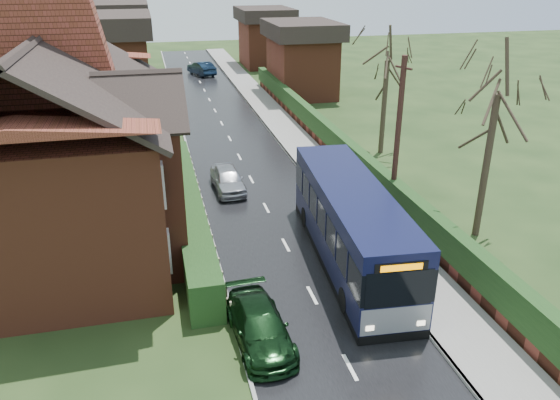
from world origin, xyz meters
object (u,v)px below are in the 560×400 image
object	(u,v)px
car_silver	(228,179)
telegraph_pole	(398,138)
car_green	(260,326)
brick_house	(64,144)
bus_stop_sign	(336,174)
bus	(351,226)

from	to	relation	value
car_silver	telegraph_pole	xyz separation A→B (m)	(7.30, -4.77, 3.18)
car_silver	car_green	xyz separation A→B (m)	(-0.89, -12.90, -0.05)
brick_house	car_green	bearing A→B (deg)	-54.56
car_silver	bus_stop_sign	size ratio (longest dim) A/B	1.31
brick_house	bus	bearing A→B (deg)	-23.27
brick_house	telegraph_pole	size ratio (longest dim) A/B	1.93
brick_house	bus	size ratio (longest dim) A/B	1.34
brick_house	telegraph_pole	world-z (taller)	brick_house
brick_house	bus_stop_sign	world-z (taller)	brick_house
brick_house	car_silver	size ratio (longest dim) A/B	3.87
car_silver	car_green	distance (m)	12.93
car_silver	bus_stop_sign	distance (m)	6.18
bus	bus_stop_sign	bearing A→B (deg)	82.83
bus	bus_stop_sign	xyz separation A→B (m)	(1.00, 4.88, 0.29)
car_green	bus_stop_sign	size ratio (longest dim) A/B	1.42
car_green	bus_stop_sign	bearing A→B (deg)	55.22
car_green	telegraph_pole	xyz separation A→B (m)	(8.19, 8.13, 3.23)
bus	car_silver	world-z (taller)	bus
brick_house	telegraph_pole	bearing A→B (deg)	-3.06
brick_house	bus_stop_sign	bearing A→B (deg)	0.86
brick_house	bus	distance (m)	12.22
bus_stop_sign	telegraph_pole	xyz separation A→B (m)	(2.60, -0.95, 1.92)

